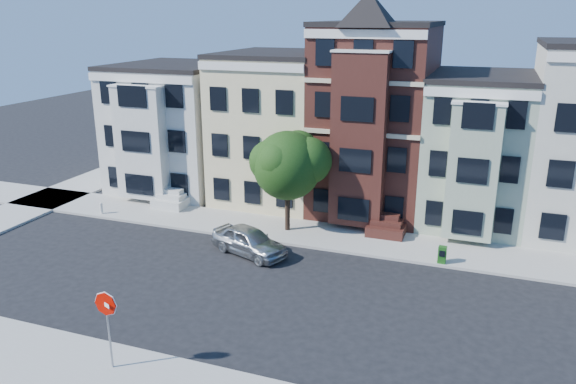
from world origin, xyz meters
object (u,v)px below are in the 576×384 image
at_px(newspaper_box, 442,255).
at_px(fire_hydrant, 101,209).
at_px(street_tree, 287,170).
at_px(stop_sign, 108,325).
at_px(parked_car, 249,241).

distance_m(newspaper_box, fire_hydrant, 21.85).
bearing_deg(street_tree, newspaper_box, -10.48).
bearing_deg(stop_sign, newspaper_box, 75.32).
height_order(parked_car, newspaper_box, parked_car).
xyz_separation_m(parked_car, newspaper_box, (10.17, 2.13, -0.18)).
xyz_separation_m(newspaper_box, stop_sign, (-10.62, -13.69, 1.30)).
distance_m(street_tree, fire_hydrant, 13.08).
bearing_deg(stop_sign, fire_hydrant, 152.04).
height_order(street_tree, fire_hydrant, street_tree).
bearing_deg(stop_sign, street_tree, 108.33).
distance_m(street_tree, newspaper_box, 10.05).
distance_m(newspaper_box, stop_sign, 17.37).
relative_size(street_tree, fire_hydrant, 12.58).
bearing_deg(fire_hydrant, street_tree, 6.86).
distance_m(street_tree, parked_car, 5.04).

